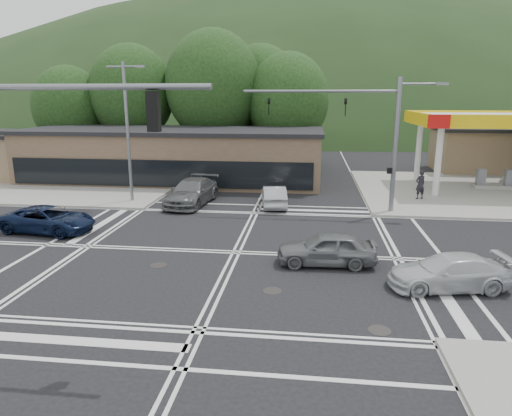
# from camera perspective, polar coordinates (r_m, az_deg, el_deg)

# --- Properties ---
(ground) EXTENTS (120.00, 120.00, 0.00)m
(ground) POSITION_cam_1_polar(r_m,az_deg,el_deg) (20.96, -2.48, -5.56)
(ground) COLOR black
(ground) RESTS_ON ground
(sidewalk_ne) EXTENTS (16.00, 16.00, 0.15)m
(sidewalk_ne) POSITION_cam_1_polar(r_m,az_deg,el_deg) (37.09, 25.18, 1.88)
(sidewalk_ne) COLOR gray
(sidewalk_ne) RESTS_ON ground
(sidewalk_nw) EXTENTS (16.00, 16.00, 0.15)m
(sidewalk_nw) POSITION_cam_1_polar(r_m,az_deg,el_deg) (39.62, -20.75, 3.01)
(sidewalk_nw) COLOR gray
(sidewalk_nw) RESTS_ON ground
(gas_station_canopy) EXTENTS (12.32, 8.34, 5.75)m
(gas_station_canopy) POSITION_cam_1_polar(r_m,az_deg,el_deg) (38.09, 28.38, 9.40)
(gas_station_canopy) COLOR silver
(gas_station_canopy) RESTS_ON ground
(convenience_store) EXTENTS (10.00, 6.00, 3.80)m
(convenience_store) POSITION_cam_1_polar(r_m,az_deg,el_deg) (47.81, 27.47, 6.31)
(convenience_store) COLOR #846B4F
(convenience_store) RESTS_ON ground
(commercial_row) EXTENTS (24.00, 8.00, 4.00)m
(commercial_row) POSITION_cam_1_polar(r_m,az_deg,el_deg) (38.50, -10.28, 6.31)
(commercial_row) COLOR brown
(commercial_row) RESTS_ON ground
(hill_north) EXTENTS (252.00, 126.00, 140.00)m
(hill_north) POSITION_cam_1_polar(r_m,az_deg,el_deg) (109.75, 5.20, 10.30)
(hill_north) COLOR #203719
(hill_north) RESTS_ON ground
(tree_n_a) EXTENTS (8.00, 8.00, 11.75)m
(tree_n_a) POSITION_cam_1_polar(r_m,az_deg,el_deg) (46.77, -15.25, 13.70)
(tree_n_a) COLOR #382619
(tree_n_a) RESTS_ON ground
(tree_n_b) EXTENTS (9.00, 9.00, 12.98)m
(tree_n_b) POSITION_cam_1_polar(r_m,az_deg,el_deg) (44.46, -5.36, 14.96)
(tree_n_b) COLOR #382619
(tree_n_b) RESTS_ON ground
(tree_n_c) EXTENTS (7.60, 7.60, 10.87)m
(tree_n_c) POSITION_cam_1_polar(r_m,az_deg,el_deg) (43.54, 3.98, 13.29)
(tree_n_c) COLOR #382619
(tree_n_c) RESTS_ON ground
(tree_n_d) EXTENTS (6.80, 6.80, 9.76)m
(tree_n_d) POSITION_cam_1_polar(r_m,az_deg,el_deg) (48.44, -22.34, 11.61)
(tree_n_d) COLOR #382619
(tree_n_d) RESTS_ON ground
(tree_n_e) EXTENTS (8.40, 8.40, 11.98)m
(tree_n_e) POSITION_cam_1_polar(r_m,az_deg,el_deg) (47.77, 0.54, 14.17)
(tree_n_e) COLOR #382619
(tree_n_e) RESTS_ON ground
(streetlight_nw) EXTENTS (2.50, 0.25, 9.00)m
(streetlight_nw) POSITION_cam_1_polar(r_m,az_deg,el_deg) (30.85, -15.68, 9.85)
(streetlight_nw) COLOR slate
(streetlight_nw) RESTS_ON ground
(signal_mast_ne) EXTENTS (11.65, 0.30, 8.00)m
(signal_mast_ne) POSITION_cam_1_polar(r_m,az_deg,el_deg) (28.00, 14.62, 9.59)
(signal_mast_ne) COLOR slate
(signal_mast_ne) RESTS_ON ground
(car_blue_west) EXTENTS (5.07, 2.80, 1.34)m
(car_blue_west) POSITION_cam_1_polar(r_m,az_deg,el_deg) (26.17, -24.52, -1.31)
(car_blue_west) COLOR black
(car_blue_west) RESTS_ON ground
(car_grey_center) EXTENTS (4.22, 1.85, 1.42)m
(car_grey_center) POSITION_cam_1_polar(r_m,az_deg,el_deg) (19.51, 8.82, -5.02)
(car_grey_center) COLOR slate
(car_grey_center) RESTS_ON ground
(car_silver_east) EXTENTS (4.66, 2.47, 1.29)m
(car_silver_east) POSITION_cam_1_polar(r_m,az_deg,el_deg) (18.43, 22.93, -7.38)
(car_silver_east) COLOR silver
(car_silver_east) RESTS_ON ground
(car_queue_a) EXTENTS (2.00, 4.27, 1.35)m
(car_queue_a) POSITION_cam_1_polar(r_m,az_deg,el_deg) (29.26, 2.27, 1.49)
(car_queue_a) COLOR #9C9FA3
(car_queue_a) RESTS_ON ground
(car_queue_b) EXTENTS (2.25, 5.11, 1.71)m
(car_queue_b) POSITION_cam_1_polar(r_m,az_deg,el_deg) (39.22, 6.16, 4.90)
(car_queue_b) COLOR silver
(car_queue_b) RESTS_ON ground
(car_northbound) EXTENTS (2.92, 5.85, 1.63)m
(car_northbound) POSITION_cam_1_polar(r_m,az_deg,el_deg) (30.13, -8.02, 2.00)
(car_northbound) COLOR #56585A
(car_northbound) RESTS_ON ground
(pedestrian) EXTENTS (0.85, 0.74, 1.97)m
(pedestrian) POSITION_cam_1_polar(r_m,az_deg,el_deg) (32.60, 19.85, 2.79)
(pedestrian) COLOR black
(pedestrian) RESTS_ON sidewalk_ne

